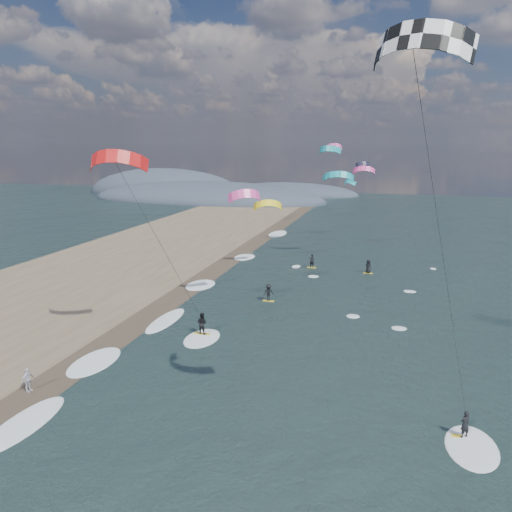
# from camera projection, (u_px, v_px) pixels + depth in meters

# --- Properties ---
(ground) EXTENTS (260.00, 260.00, 0.00)m
(ground) POSITION_uv_depth(u_px,v_px,m) (212.00, 434.00, 26.57)
(ground) COLOR black
(ground) RESTS_ON ground
(wet_sand_strip) EXTENTS (3.00, 240.00, 0.00)m
(wet_sand_strip) POSITION_uv_depth(u_px,v_px,m) (115.00, 339.00, 39.17)
(wet_sand_strip) COLOR #382D23
(wet_sand_strip) RESTS_ON ground
(coastal_hills) EXTENTS (80.00, 41.00, 15.00)m
(coastal_hills) POSITION_uv_depth(u_px,v_px,m) (200.00, 197.00, 139.65)
(coastal_hills) COLOR #3D4756
(coastal_hills) RESTS_ON ground
(kitesurfer_near_a) EXTENTS (7.61, 8.78, 19.68)m
(kitesurfer_near_a) POSITION_uv_depth(u_px,v_px,m) (429.00, 157.00, 19.24)
(kitesurfer_near_a) COLOR yellow
(kitesurfer_near_a) RESTS_ON ground
(kitesurfer_near_b) EXTENTS (7.17, 8.55, 15.21)m
(kitesurfer_near_b) POSITION_uv_depth(u_px,v_px,m) (143.00, 217.00, 34.57)
(kitesurfer_near_b) COLOR yellow
(kitesurfer_near_b) RESTS_ON ground
(far_kitesurfers) EXTENTS (9.79, 15.14, 1.72)m
(far_kitesurfers) POSITION_uv_depth(u_px,v_px,m) (310.00, 277.00, 53.77)
(far_kitesurfers) COLOR yellow
(far_kitesurfers) RESTS_ON ground
(bg_kite_field) EXTENTS (12.88, 69.85, 8.69)m
(bg_kite_field) POSITION_uv_depth(u_px,v_px,m) (332.00, 171.00, 74.03)
(bg_kite_field) COLOR teal
(bg_kite_field) RESTS_ON ground
(shoreline_surf) EXTENTS (2.40, 79.40, 0.11)m
(shoreline_surf) POSITION_uv_depth(u_px,v_px,m) (156.00, 321.00, 43.30)
(shoreline_surf) COLOR white
(shoreline_surf) RESTS_ON ground
(beach_walker) EXTENTS (0.50, 0.94, 1.54)m
(beach_walker) POSITION_uv_depth(u_px,v_px,m) (27.00, 380.00, 30.89)
(beach_walker) COLOR silver
(beach_walker) RESTS_ON ground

